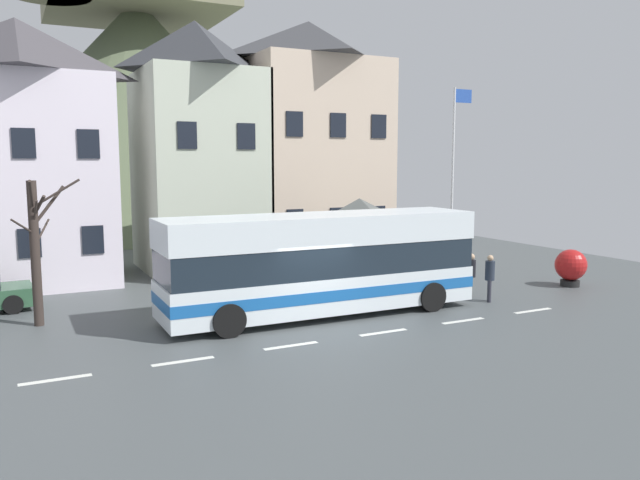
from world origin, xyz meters
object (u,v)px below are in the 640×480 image
at_px(parked_car_00, 418,257).
at_px(hilltop_castle, 139,100).
at_px(pedestrian_02, 490,275).
at_px(pedestrian_00, 409,269).
at_px(townhouse_00, 22,154).
at_px(transit_bus, 321,265).
at_px(bare_tree_02, 36,248).
at_px(harbour_buoy, 571,266).
at_px(public_bench, 343,267).
at_px(bus_shelter, 359,213).
at_px(pedestrian_01, 465,266).
at_px(townhouse_02, 309,144).
at_px(flagpole, 454,170).
at_px(townhouse_01, 198,148).
at_px(pedestrian_03, 471,271).

bearing_deg(parked_car_00, hilltop_castle, -74.12).
bearing_deg(pedestrian_02, pedestrian_00, 112.59).
xyz_separation_m(townhouse_00, hilltop_castle, (9.25, 24.02, 4.58)).
height_order(transit_bus, bare_tree_02, bare_tree_02).
bearing_deg(townhouse_00, harbour_buoy, -28.06).
bearing_deg(public_bench, transit_bus, -124.82).
bearing_deg(bus_shelter, bare_tree_02, -175.14).
xyz_separation_m(townhouse_00, pedestrian_01, (15.43, -8.94, -4.40)).
height_order(townhouse_02, pedestrian_02, townhouse_02).
xyz_separation_m(townhouse_02, flagpole, (3.56, -6.97, -1.26)).
height_order(pedestrian_01, bare_tree_02, bare_tree_02).
bearing_deg(townhouse_00, townhouse_01, 1.99).
distance_m(townhouse_02, public_bench, 7.37).
bearing_deg(townhouse_01, townhouse_02, 0.42).
bearing_deg(harbour_buoy, pedestrian_01, 160.13).
distance_m(transit_bus, pedestrian_02, 6.41).
relative_size(townhouse_00, pedestrian_01, 6.43).
relative_size(townhouse_01, bus_shelter, 3.14).
relative_size(townhouse_02, bus_shelter, 3.28).
relative_size(transit_bus, harbour_buoy, 7.02).
xyz_separation_m(hilltop_castle, pedestrian_02, (5.48, -35.17, -8.93)).
distance_m(townhouse_00, harbour_buoy, 22.68).
relative_size(transit_bus, bus_shelter, 2.94).
bearing_deg(townhouse_00, bare_tree_02, -89.60).
distance_m(bus_shelter, pedestrian_00, 2.99).
height_order(pedestrian_03, public_bench, pedestrian_03).
distance_m(bus_shelter, bare_tree_02, 12.04).
xyz_separation_m(pedestrian_02, public_bench, (-2.46, 6.52, -0.50)).
height_order(townhouse_00, pedestrian_03, townhouse_00).
bearing_deg(bare_tree_02, hilltop_castle, 73.71).
bearing_deg(hilltop_castle, public_bench, -83.96).
distance_m(hilltop_castle, pedestrian_00, 33.53).
bearing_deg(transit_bus, pedestrian_03, -0.18).
bearing_deg(townhouse_02, parked_car_00, -60.58).
xyz_separation_m(townhouse_02, bare_tree_02, (-12.96, -7.74, -3.49)).
height_order(parked_car_00, flagpole, flagpole).
distance_m(townhouse_02, flagpole, 7.93).
xyz_separation_m(parked_car_00, public_bench, (-3.71, 0.34, -0.21)).
bearing_deg(pedestrian_01, townhouse_00, 149.90).
distance_m(hilltop_castle, transit_bus, 35.15).
relative_size(parked_car_00, public_bench, 2.45).
relative_size(pedestrian_00, bare_tree_02, 0.34).
bearing_deg(pedestrian_01, townhouse_02, 104.66).
height_order(pedestrian_01, public_bench, pedestrian_01).
height_order(townhouse_00, transit_bus, townhouse_00).
bearing_deg(public_bench, townhouse_00, 159.33).
xyz_separation_m(bus_shelter, pedestrian_01, (3.39, -2.52, -2.02)).
bearing_deg(bare_tree_02, flagpole, 2.66).
bearing_deg(bus_shelter, flagpole, -3.17).
bearing_deg(pedestrian_00, pedestrian_01, -25.67).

